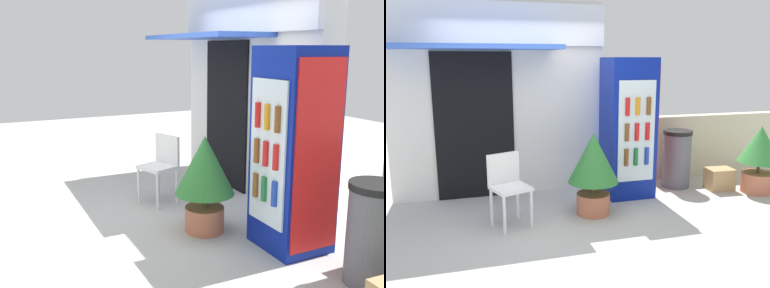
% 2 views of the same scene
% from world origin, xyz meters
% --- Properties ---
extents(ground, '(16.00, 16.00, 0.00)m').
position_xyz_m(ground, '(0.00, 0.00, 0.00)').
color(ground, '#B2B2AD').
extents(storefront_building, '(3.04, 1.11, 3.05)m').
position_xyz_m(storefront_building, '(-0.38, 1.56, 1.58)').
color(storefront_building, silver).
rests_on(storefront_building, ground).
extents(drink_cooler, '(0.69, 0.66, 1.99)m').
position_xyz_m(drink_cooler, '(1.40, 0.93, 1.00)').
color(drink_cooler, navy).
rests_on(drink_cooler, ground).
extents(plastic_chair, '(0.52, 0.51, 0.87)m').
position_xyz_m(plastic_chair, '(-0.41, 0.29, 0.52)').
color(plastic_chair, white).
rests_on(plastic_chair, ground).
extents(potted_plant_near_shop, '(0.65, 0.65, 1.06)m').
position_xyz_m(potted_plant_near_shop, '(0.67, 0.34, 0.65)').
color(potted_plant_near_shop, '#BC6B4C').
rests_on(potted_plant_near_shop, ground).
extents(potted_plant_curbside, '(0.63, 0.63, 1.00)m').
position_xyz_m(potted_plant_curbside, '(3.32, 0.49, 0.60)').
color(potted_plant_curbside, '#BC6B4C').
rests_on(potted_plant_curbside, ground).
extents(trash_bin, '(0.45, 0.45, 0.89)m').
position_xyz_m(trash_bin, '(2.28, 1.08, 0.45)').
color(trash_bin, '#595960').
rests_on(trash_bin, ground).
extents(stone_boundary_wall, '(2.57, 0.21, 1.04)m').
position_xyz_m(stone_boundary_wall, '(3.27, 1.59, 0.52)').
color(stone_boundary_wall, beige).
rests_on(stone_boundary_wall, ground).
extents(cardboard_box, '(0.41, 0.32, 0.33)m').
position_xyz_m(cardboard_box, '(2.85, 0.75, 0.16)').
color(cardboard_box, tan).
rests_on(cardboard_box, ground).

